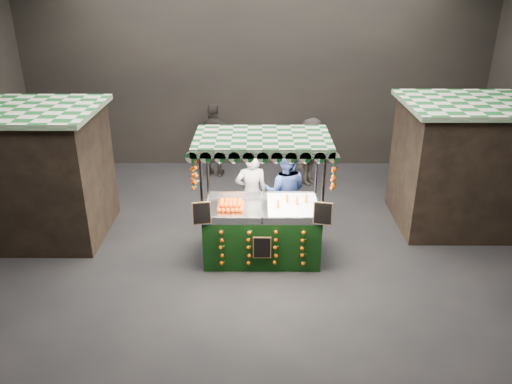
{
  "coord_description": "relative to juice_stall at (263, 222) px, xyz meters",
  "views": [
    {
      "loc": [
        0.07,
        -8.07,
        4.96
      ],
      "look_at": [
        0.03,
        0.45,
        1.16
      ],
      "focal_mm": 35.46,
      "sensor_mm": 36.0,
      "label": 1
    }
  ],
  "objects": [
    {
      "name": "shopper_5",
      "position": [
        3.91,
        3.44,
        0.1
      ],
      "size": [
        0.93,
        1.61,
        1.65
      ],
      "rotation": [
        0.0,
        0.0,
        1.88
      ],
      "color": "black",
      "rests_on": "ground"
    },
    {
      "name": "shopper_4",
      "position": [
        -4.65,
        3.15,
        0.03
      ],
      "size": [
        0.74,
        0.48,
        1.51
      ],
      "rotation": [
        0.0,
        0.0,
        3.15
      ],
      "color": "#2E2925",
      "rests_on": "ground"
    },
    {
      "name": "shopper_6",
      "position": [
        0.65,
        3.36,
        0.05
      ],
      "size": [
        0.61,
        0.68,
        1.55
      ],
      "rotation": [
        0.0,
        0.0,
        -1.03
      ],
      "color": "black",
      "rests_on": "ground"
    },
    {
      "name": "shopper_2",
      "position": [
        -1.19,
        4.03,
        0.23
      ],
      "size": [
        1.18,
        0.64,
        1.9
      ],
      "rotation": [
        0.0,
        0.0,
        2.98
      ],
      "color": "#282420",
      "rests_on": "ground"
    },
    {
      "name": "neighbour_stall_right",
      "position": [
        4.25,
        1.42,
        0.59
      ],
      "size": [
        3.0,
        2.2,
        2.6
      ],
      "color": "black",
      "rests_on": "ground"
    },
    {
      "name": "shopper_0",
      "position": [
        -4.4,
        1.83,
        0.21
      ],
      "size": [
        0.81,
        0.73,
        1.86
      ],
      "rotation": [
        0.0,
        0.0,
        0.54
      ],
      "color": "#2E2625",
      "rests_on": "ground"
    },
    {
      "name": "ground",
      "position": [
        -0.15,
        -0.08,
        -0.72
      ],
      "size": [
        12.0,
        12.0,
        0.0
      ],
      "primitive_type": "plane",
      "color": "black",
      "rests_on": "ground"
    },
    {
      "name": "juice_stall",
      "position": [
        0.0,
        0.0,
        0.0
      ],
      "size": [
        2.41,
        1.42,
        2.34
      ],
      "color": "black",
      "rests_on": "ground"
    },
    {
      "name": "shopper_3",
      "position": [
        1.2,
        3.51,
        0.11
      ],
      "size": [
        1.17,
        1.23,
        1.67
      ],
      "rotation": [
        0.0,
        0.0,
        0.88
      ],
      "color": "black",
      "rests_on": "ground"
    },
    {
      "name": "market_hall",
      "position": [
        -0.15,
        -0.08,
        2.66
      ],
      "size": [
        12.1,
        10.1,
        5.05
      ],
      "color": "black",
      "rests_on": "ground"
    },
    {
      "name": "neighbour_stall_left",
      "position": [
        -4.55,
        0.92,
        0.59
      ],
      "size": [
        3.0,
        2.2,
        2.6
      ],
      "color": "black",
      "rests_on": "ground"
    },
    {
      "name": "vendor_grey",
      "position": [
        -0.21,
        0.91,
        0.16
      ],
      "size": [
        0.69,
        0.49,
        1.76
      ],
      "rotation": [
        0.0,
        0.0,
        3.26
      ],
      "color": "gray",
      "rests_on": "ground"
    },
    {
      "name": "shopper_1",
      "position": [
        3.45,
        3.12,
        0.13
      ],
      "size": [
        1.05,
        1.0,
        1.71
      ],
      "rotation": [
        0.0,
        0.0,
        -0.59
      ],
      "color": "#2A2522",
      "rests_on": "ground"
    },
    {
      "name": "vendor_blue",
      "position": [
        0.45,
        0.97,
        0.17
      ],
      "size": [
        0.92,
        0.75,
        1.79
      ],
      "rotation": [
        0.0,
        0.0,
        3.05
      ],
      "color": "navy",
      "rests_on": "ground"
    }
  ]
}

